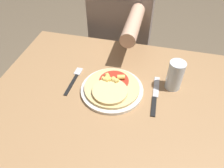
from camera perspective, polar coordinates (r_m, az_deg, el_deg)
The scene contains 7 objects.
dining_table at distance 0.96m, azimuth 2.33°, elevation -8.42°, with size 1.09×0.80×0.72m.
plate at distance 0.90m, azimuth 0.00°, elevation -1.50°, with size 0.26×0.26×0.01m.
pizza at distance 0.89m, azimuth -0.10°, elevation -0.83°, with size 0.23×0.23×0.04m.
fork at distance 0.97m, azimuth -9.82°, elevation 1.30°, with size 0.03×0.18×0.00m.
knife at distance 0.90m, azimuth 11.19°, elevation -3.09°, with size 0.03×0.22×0.00m.
drinking_glass at distance 0.91m, azimuth 16.13°, elevation 2.16°, with size 0.06×0.06×0.13m.
person_diner at distance 1.38m, azimuth 2.48°, elevation 14.14°, with size 0.36×0.52×1.17m.
Camera 1 is at (0.10, -0.57, 1.38)m, focal length 35.00 mm.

